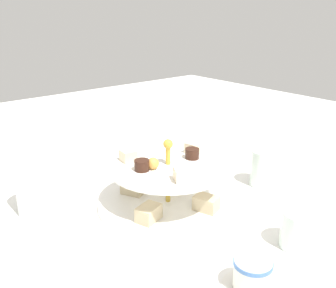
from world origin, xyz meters
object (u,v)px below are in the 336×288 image
water_glass_tall_right (33,183)px  butter_knife_left (136,153)px  tiered_serving_stand (168,187)px  water_glass_mid_back (263,168)px  teacup_with_saucer (252,276)px  water_glass_short_left (299,230)px

water_glass_tall_right → butter_knife_left: 0.39m
tiered_serving_stand → butter_knife_left: tiered_serving_stand is taller
tiered_serving_stand → butter_knife_left: bearing=-23.3°
water_glass_tall_right → tiered_serving_stand: bearing=-123.0°
water_glass_tall_right → water_glass_mid_back: (-0.22, -0.47, -0.02)m
water_glass_tall_right → butter_knife_left: (0.15, -0.36, -0.07)m
tiered_serving_stand → water_glass_mid_back: size_ratio=3.43×
tiered_serving_stand → water_glass_mid_back: 0.25m
tiered_serving_stand → teacup_with_saucer: 0.29m
water_glass_tall_right → water_glass_mid_back: 0.52m
teacup_with_saucer → butter_knife_left: 0.61m
tiered_serving_stand → butter_knife_left: 0.33m
water_glass_short_left → butter_knife_left: water_glass_short_left is taller
butter_knife_left → water_glass_mid_back: (-0.37, -0.11, 0.04)m
teacup_with_saucer → water_glass_mid_back: size_ratio=1.04×
butter_knife_left → water_glass_mid_back: 0.38m
tiered_serving_stand → teacup_with_saucer: bearing=165.8°
tiered_serving_stand → water_glass_mid_back: bearing=-105.9°
water_glass_short_left → water_glass_mid_back: (0.20, -0.16, 0.01)m
water_glass_short_left → teacup_with_saucer: bearing=96.4°
water_glass_short_left → water_glass_mid_back: 0.25m
tiered_serving_stand → teacup_with_saucer: size_ratio=3.31×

